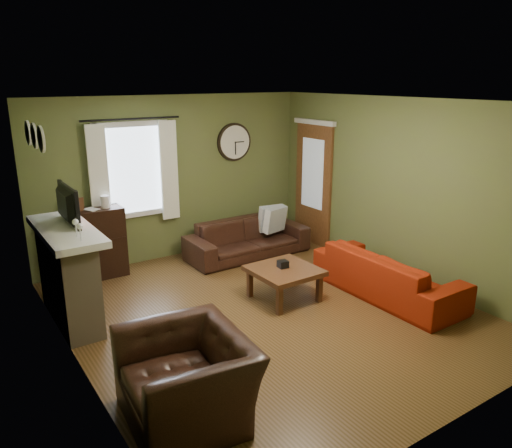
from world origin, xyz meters
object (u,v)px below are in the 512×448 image
bookshelf (94,244)px  sofa_brown (248,238)px  sofa_red (387,274)px  coffee_table (284,284)px  armchair (187,379)px

bookshelf → sofa_brown: 2.43m
bookshelf → sofa_brown: bookshelf is taller
sofa_red → coffee_table: bearing=61.7°
coffee_table → armchair: bearing=-145.7°
sofa_red → bookshelf: bearing=47.7°
sofa_red → armchair: 3.47m
sofa_brown → coffee_table: 1.77m
bookshelf → sofa_red: bearing=-42.3°
bookshelf → coffee_table: bearing=-49.1°
armchair → sofa_brown: bearing=145.1°
sofa_brown → armchair: size_ratio=1.77×
bookshelf → sofa_brown: size_ratio=0.51×
bookshelf → sofa_red: (3.10, -2.82, -0.21)m
sofa_brown → coffee_table: sofa_brown is taller
armchair → coffee_table: 2.60m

